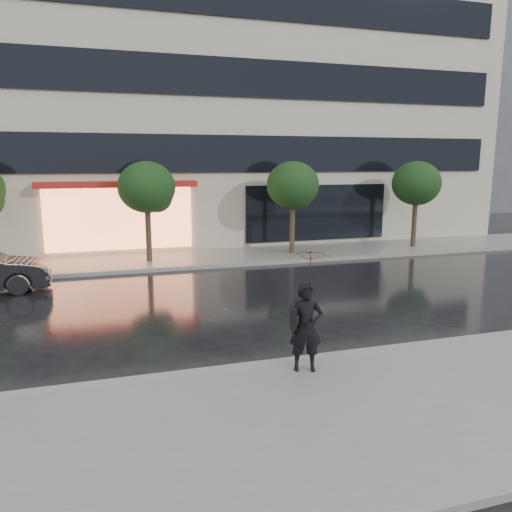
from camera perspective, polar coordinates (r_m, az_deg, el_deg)
name	(u,v)px	position (r m, az deg, el deg)	size (l,w,h in m)	color
ground	(328,342)	(11.41, 8.23, -9.70)	(120.00, 120.00, 0.00)	black
sidewalk_near	(414,407)	(8.81, 17.64, -16.10)	(60.00, 4.50, 0.12)	slate
sidewalk_far	(222,257)	(20.79, -3.87, -0.11)	(60.00, 3.50, 0.12)	slate
curb_near	(349,355)	(10.55, 10.60, -11.10)	(60.00, 0.25, 0.14)	gray
curb_far	(233,265)	(19.12, -2.66, -1.02)	(60.00, 0.25, 0.14)	gray
office_building	(187,65)	(28.45, -7.94, 20.85)	(30.00, 12.76, 18.00)	#B7B09B
bg_building_right	(465,115)	(48.70, 22.77, 14.69)	(12.00, 12.00, 16.00)	#4C4C54
tree_mid_west	(148,189)	(19.77, -12.22, 7.48)	(2.20, 2.20, 3.99)	#33261C
tree_mid_east	(294,187)	(21.15, 4.35, 7.89)	(2.20, 2.20, 3.99)	#33261C
tree_far_east	(417,185)	(24.00, 17.94, 7.74)	(2.20, 2.20, 3.99)	#33261C
pedestrian_with_umbrella	(308,295)	(9.17, 5.99, -4.42)	(1.07, 1.08, 2.29)	black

